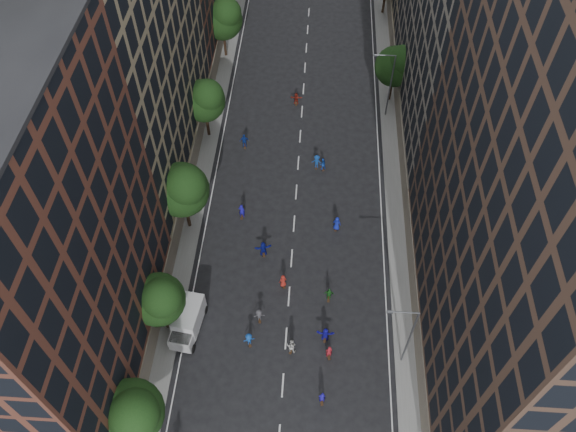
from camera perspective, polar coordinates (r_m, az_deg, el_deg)
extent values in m
plane|color=black|center=(69.27, 1.22, 7.82)|extent=(240.00, 240.00, 0.00)
cube|color=slate|center=(75.99, -7.77, 12.13)|extent=(4.00, 105.00, 0.15)
cube|color=slate|center=(75.47, 10.83, 11.30)|extent=(4.00, 105.00, 0.15)
cube|color=#552C20|center=(44.29, -25.92, -4.23)|extent=(14.00, 22.00, 30.00)
cube|color=#867657|center=(58.27, -18.62, 16.82)|extent=(14.00, 26.00, 34.00)
cube|color=#442F24|center=(42.74, 26.19, -0.20)|extent=(14.00, 30.00, 36.00)
cube|color=#686055|center=(64.70, 19.84, 19.66)|extent=(14.00, 28.00, 33.00)
cylinder|color=black|center=(50.00, -14.75, -20.08)|extent=(0.36, 0.36, 3.96)
sphere|color=black|center=(46.68, -15.69, -18.68)|extent=(5.20, 5.20, 5.20)
sphere|color=black|center=(45.16, -15.39, -18.86)|extent=(3.90, 3.90, 3.90)
cylinder|color=black|center=(53.70, -12.38, -10.05)|extent=(0.36, 0.36, 3.70)
sphere|color=black|center=(50.82, -13.03, -8.26)|extent=(4.80, 4.80, 4.80)
sphere|color=black|center=(49.42, -12.71, -8.11)|extent=(3.60, 3.60, 3.60)
cylinder|color=black|center=(59.74, -10.21, 0.24)|extent=(0.36, 0.36, 4.22)
sphere|color=black|center=(56.82, -10.75, 2.63)|extent=(5.60, 5.60, 5.60)
sphere|color=black|center=(55.27, -10.36, 3.10)|extent=(4.20, 4.20, 4.20)
cylinder|color=black|center=(69.12, -8.19, 9.30)|extent=(0.36, 0.36, 3.87)
sphere|color=black|center=(66.80, -8.53, 11.51)|extent=(5.00, 5.00, 5.00)
sphere|color=black|center=(65.51, -8.18, 12.04)|extent=(3.75, 3.75, 3.75)
cylinder|color=black|center=(81.31, -6.43, 17.04)|extent=(0.36, 0.36, 4.05)
sphere|color=black|center=(79.27, -6.68, 19.21)|extent=(5.40, 5.40, 5.40)
sphere|color=black|center=(77.99, -6.32, 19.83)|extent=(4.05, 4.05, 4.05)
cylinder|color=black|center=(74.61, 10.40, 12.64)|extent=(0.36, 0.36, 3.74)
sphere|color=black|center=(72.54, 10.80, 14.70)|extent=(5.00, 5.00, 5.00)
sphere|color=black|center=(71.50, 11.48, 15.21)|extent=(3.75, 3.75, 3.75)
cylinder|color=black|center=(90.88, 9.75, 20.71)|extent=(0.36, 0.36, 3.96)
cylinder|color=#595B60|center=(49.69, 12.23, -12.07)|extent=(0.18, 0.18, 9.00)
cylinder|color=#595B60|center=(45.55, 11.69, -9.56)|extent=(2.40, 0.12, 0.12)
cube|color=#595B60|center=(45.42, 10.29, -9.56)|extent=(0.50, 0.22, 0.15)
cylinder|color=#595B60|center=(70.58, 10.34, 12.77)|extent=(0.18, 0.18, 9.00)
cylinder|color=#595B60|center=(67.73, 9.86, 15.79)|extent=(2.40, 0.12, 0.12)
cube|color=#595B60|center=(67.64, 8.89, 15.83)|extent=(0.50, 0.22, 0.15)
cube|color=silver|center=(53.75, -10.04, -9.95)|extent=(2.67, 4.02, 2.30)
cube|color=silver|center=(53.20, -10.73, -12.29)|extent=(2.29, 1.93, 1.46)
cube|color=black|center=(52.60, -10.84, -11.97)|extent=(2.04, 1.60, 0.10)
cylinder|color=black|center=(53.99, -11.79, -12.66)|extent=(0.36, 0.82, 0.79)
cylinder|color=black|center=(53.45, -9.64, -13.14)|extent=(0.36, 0.82, 0.79)
cylinder|color=black|center=(55.62, -10.46, -8.98)|extent=(0.36, 0.82, 0.79)
cylinder|color=black|center=(55.09, -8.38, -9.40)|extent=(0.36, 0.82, 0.79)
imported|color=#1D14A3|center=(50.63, 3.47, -17.94)|extent=(0.66, 0.48, 1.68)
imported|color=#1447A7|center=(52.80, -3.98, -12.41)|extent=(1.16, 0.88, 1.59)
imported|color=#1E17BC|center=(52.88, 3.81, -11.93)|extent=(1.70, 0.59, 1.81)
imported|color=#AF261D|center=(55.63, -0.50, -6.63)|extent=(0.94, 0.80, 1.63)
imported|color=#A81C27|center=(52.21, 4.18, -13.60)|extent=(0.72, 0.56, 1.76)
imported|color=#B3B3AF|center=(52.26, 0.34, -13.05)|extent=(1.07, 0.92, 1.88)
imported|color=#3D3C41|center=(53.84, -2.95, -10.07)|extent=(1.12, 0.78, 1.59)
imported|color=#1B5C1C|center=(54.96, 4.20, -7.94)|extent=(1.03, 0.49, 1.71)
imported|color=#11198F|center=(57.60, -2.52, -3.37)|extent=(1.84, 1.01, 1.90)
imported|color=#1524B0|center=(59.74, 4.98, -0.78)|extent=(1.00, 0.80, 1.79)
imported|color=#1C15AD|center=(60.67, -4.72, 0.48)|extent=(0.76, 0.55, 1.93)
imported|color=#1745BB|center=(65.34, 3.53, 5.28)|extent=(0.96, 0.87, 1.60)
imported|color=#123E93|center=(65.42, 2.94, 5.52)|extent=(1.24, 0.80, 1.81)
imported|color=navy|center=(67.83, -4.44, 7.59)|extent=(1.16, 0.56, 1.92)
imported|color=maroon|center=(73.51, 0.84, 11.81)|extent=(1.54, 0.51, 1.65)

